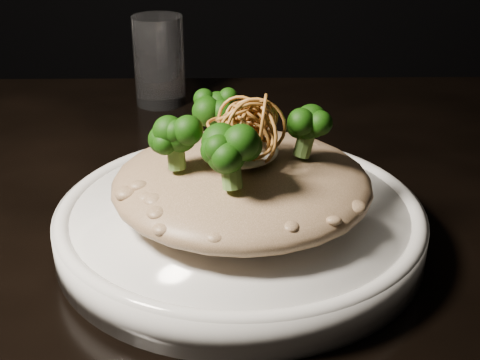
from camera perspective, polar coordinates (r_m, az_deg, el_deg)
name	(u,v)px	position (r m, az deg, el deg)	size (l,w,h in m)	color
table	(140,300)	(0.62, -8.53, -10.07)	(1.10, 0.80, 0.75)	black
plate	(240,225)	(0.54, 0.00, -3.84)	(0.29, 0.29, 0.03)	silver
risotto	(242,183)	(0.52, 0.16, -0.27)	(0.20, 0.20, 0.04)	brown
broccoli	(236,125)	(0.50, -0.32, 4.75)	(0.14, 0.14, 0.05)	black
cheese	(239,150)	(0.50, -0.05, 2.57)	(0.06, 0.06, 0.02)	white
shallots	(246,117)	(0.49, 0.53, 5.37)	(0.05, 0.05, 0.04)	brown
drinking_glass	(159,61)	(0.83, -6.92, 10.07)	(0.06, 0.06, 0.11)	white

